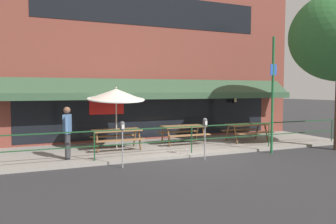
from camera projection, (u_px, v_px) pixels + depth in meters
The scene contains 12 objects.
ground_plane at pixel (195, 157), 11.46m from camera, with size 120.00×120.00×0.00m, color #2D2D30.
patio_deck at pixel (173, 147), 13.30m from camera, with size 15.00×4.00×0.10m, color gray.
restaurant_building at pixel (153, 50), 15.07m from camera, with size 15.00×1.60×8.43m.
patio_railing at pixel (192, 134), 11.69m from camera, with size 13.84×0.04×0.97m.
picnic_table_left at pixel (117, 134), 12.36m from camera, with size 1.80×1.42×0.76m.
picnic_table_centre at pixel (183, 129), 13.66m from camera, with size 1.80×1.42×0.76m.
picnic_table_right at pixel (247, 128), 14.37m from camera, with size 1.80×1.42×0.76m.
patio_umbrella_left at pixel (116, 95), 12.30m from camera, with size 2.14×2.14×2.40m.
pedestrian_walking at pixel (67, 130), 10.61m from camera, with size 0.32×0.61×1.71m.
parking_meter_near at pixel (122, 130), 9.81m from camera, with size 0.15×0.16×1.42m.
parking_meter_far at pixel (205, 126), 10.93m from camera, with size 0.15×0.16×1.42m.
street_sign_pole at pixel (273, 94), 12.04m from camera, with size 0.28×0.09×4.30m.
Camera 1 is at (-5.28, -10.07, 2.35)m, focal length 35.00 mm.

